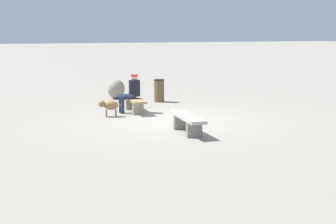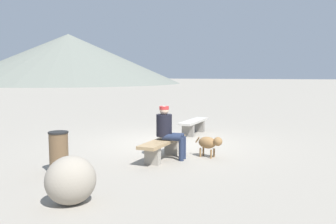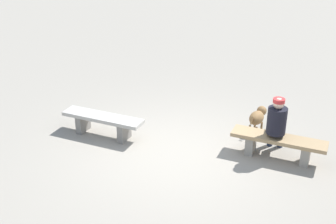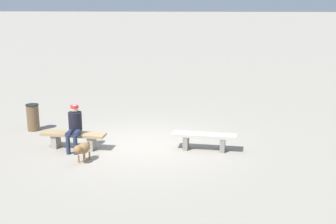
{
  "view_description": "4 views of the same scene",
  "coord_description": "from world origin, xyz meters",
  "px_view_note": "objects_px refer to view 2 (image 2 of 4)",
  "views": [
    {
      "loc": [
        -11.62,
        5.45,
        2.46
      ],
      "look_at": [
        -0.99,
        0.5,
        0.44
      ],
      "focal_mm": 48.9,
      "sensor_mm": 36.0,
      "label": 1
    },
    {
      "loc": [
        9.53,
        2.82,
        1.96
      ],
      "look_at": [
        -0.6,
        -0.23,
        0.81
      ],
      "focal_mm": 38.73,
      "sensor_mm": 36.0,
      "label": 2
    },
    {
      "loc": [
        1.89,
        -7.21,
        4.36
      ],
      "look_at": [
        -0.34,
        0.47,
        0.63
      ],
      "focal_mm": 47.77,
      "sensor_mm": 36.0,
      "label": 3
    },
    {
      "loc": [
        -1.32,
        11.72,
        4.01
      ],
      "look_at": [
        -0.66,
        -0.68,
        0.78
      ],
      "focal_mm": 47.97,
      "sensor_mm": 36.0,
      "label": 4
    }
  ],
  "objects_px": {
    "bench_left": "(194,124)",
    "seated_person": "(168,128)",
    "bench_right": "(163,146)",
    "trash_bin": "(59,152)",
    "dog": "(209,143)",
    "boulder": "(71,180)"
  },
  "relations": [
    {
      "from": "bench_left",
      "to": "seated_person",
      "type": "distance_m",
      "value": 3.47
    },
    {
      "from": "bench_right",
      "to": "trash_bin",
      "type": "bearing_deg",
      "value": -36.45
    },
    {
      "from": "dog",
      "to": "trash_bin",
      "type": "bearing_deg",
      "value": -123.83
    },
    {
      "from": "boulder",
      "to": "trash_bin",
      "type": "bearing_deg",
      "value": -141.27
    },
    {
      "from": "dog",
      "to": "trash_bin",
      "type": "distance_m",
      "value": 3.36
    },
    {
      "from": "bench_right",
      "to": "seated_person",
      "type": "distance_m",
      "value": 0.41
    },
    {
      "from": "seated_person",
      "to": "dog",
      "type": "distance_m",
      "value": 1.04
    },
    {
      "from": "bench_left",
      "to": "dog",
      "type": "xyz_separation_m",
      "value": [
        3.03,
        1.06,
        0.02
      ]
    },
    {
      "from": "bench_left",
      "to": "bench_right",
      "type": "distance_m",
      "value": 3.51
    },
    {
      "from": "seated_person",
      "to": "boulder",
      "type": "height_order",
      "value": "seated_person"
    },
    {
      "from": "bench_right",
      "to": "dog",
      "type": "bearing_deg",
      "value": 123.8
    },
    {
      "from": "seated_person",
      "to": "bench_left",
      "type": "bearing_deg",
      "value": -176.34
    },
    {
      "from": "bench_right",
      "to": "seated_person",
      "type": "relative_size",
      "value": 1.47
    },
    {
      "from": "seated_person",
      "to": "boulder",
      "type": "xyz_separation_m",
      "value": [
        3.17,
        -0.55,
        -0.33
      ]
    },
    {
      "from": "bench_left",
      "to": "trash_bin",
      "type": "height_order",
      "value": "trash_bin"
    },
    {
      "from": "bench_left",
      "to": "trash_bin",
      "type": "relative_size",
      "value": 2.16
    },
    {
      "from": "trash_bin",
      "to": "boulder",
      "type": "bearing_deg",
      "value": 38.73
    },
    {
      "from": "dog",
      "to": "bench_left",
      "type": "bearing_deg",
      "value": 125.68
    },
    {
      "from": "dog",
      "to": "trash_bin",
      "type": "height_order",
      "value": "trash_bin"
    },
    {
      "from": "bench_left",
      "to": "seated_person",
      "type": "relative_size",
      "value": 1.45
    },
    {
      "from": "bench_left",
      "to": "seated_person",
      "type": "xyz_separation_m",
      "value": [
        3.44,
        0.18,
        0.38
      ]
    },
    {
      "from": "boulder",
      "to": "bench_right",
      "type": "bearing_deg",
      "value": 171.73
    }
  ]
}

